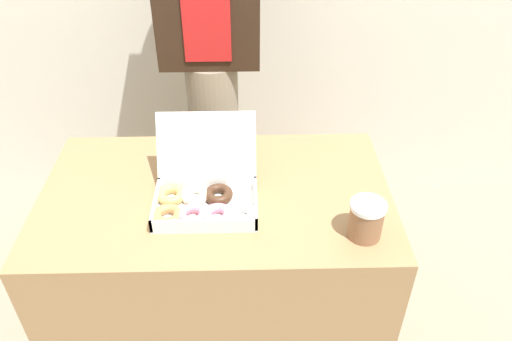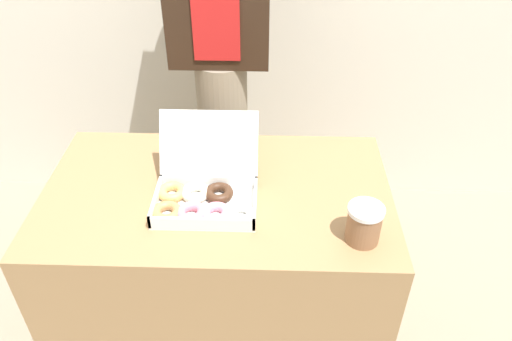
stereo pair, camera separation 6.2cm
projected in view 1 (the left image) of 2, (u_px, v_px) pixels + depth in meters
ground_plane at (225, 336)px, 1.89m from camera, size 14.00×14.00×0.00m
table at (221, 273)px, 1.68m from camera, size 1.03×0.61×0.70m
donut_box at (203, 197)px, 1.40m from camera, size 0.31×0.29×0.21m
coffee_cup at (366, 220)px, 1.29m from camera, size 0.09×0.09×0.11m
person_customer at (210, 52)px, 1.82m from camera, size 0.36×0.20×1.60m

